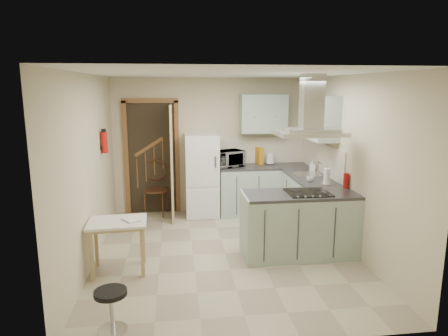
{
  "coord_description": "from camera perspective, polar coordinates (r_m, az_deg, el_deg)",
  "views": [
    {
      "loc": [
        -0.68,
        -5.3,
        2.32
      ],
      "look_at": [
        0.04,
        0.45,
        1.15
      ],
      "focal_mm": 32.0,
      "sensor_mm": 36.0,
      "label": 1
    }
  ],
  "objects": [
    {
      "name": "sink",
      "position": [
        6.77,
        11.83,
        -0.9
      ],
      "size": [
        0.45,
        0.4,
        0.01
      ],
      "primitive_type": "cube",
      "color": "silver",
      "rests_on": "counter_right"
    },
    {
      "name": "cup",
      "position": [
        6.26,
        12.21,
        -1.56
      ],
      "size": [
        0.12,
        0.12,
        0.08
      ],
      "primitive_type": "imported",
      "rotation": [
        0.0,
        0.0,
        -0.13
      ],
      "color": "silver",
      "rests_on": "counter_right"
    },
    {
      "name": "left_wall",
      "position": [
        5.52,
        -18.7,
        -0.37
      ],
      "size": [
        0.0,
        4.2,
        4.2
      ],
      "primitive_type": "plane",
      "rotation": [
        1.57,
        0.0,
        1.57
      ],
      "color": "beige",
      "rests_on": "floor"
    },
    {
      "name": "wall_cabinet_right",
      "position": [
        6.58,
        13.48,
        7.02
      ],
      "size": [
        0.35,
        0.9,
        0.7
      ],
      "primitive_type": "cube",
      "color": "#9EB2A0",
      "rests_on": "right_wall"
    },
    {
      "name": "soap_bottle",
      "position": [
        7.03,
        12.51,
        0.35
      ],
      "size": [
        0.11,
        0.11,
        0.21
      ],
      "primitive_type": "imported",
      "rotation": [
        0.0,
        0.0,
        -0.24
      ],
      "color": "#9EA0AA",
      "rests_on": "counter_right"
    },
    {
      "name": "stool",
      "position": [
        4.23,
        -15.77,
        -19.0
      ],
      "size": [
        0.37,
        0.37,
        0.42
      ],
      "primitive_type": "cylinder",
      "rotation": [
        0.0,
        0.0,
        0.18
      ],
      "color": "black",
      "rests_on": "floor"
    },
    {
      "name": "microwave",
      "position": [
        7.26,
        0.59,
        1.34
      ],
      "size": [
        0.64,
        0.55,
        0.3
      ],
      "primitive_type": "imported",
      "rotation": [
        0.0,
        0.0,
        0.42
      ],
      "color": "black",
      "rests_on": "counter_back"
    },
    {
      "name": "right_wall",
      "position": [
        5.95,
        17.64,
        0.51
      ],
      "size": [
        0.0,
        4.2,
        4.2
      ],
      "primitive_type": "plane",
      "rotation": [
        1.57,
        0.0,
        -1.57
      ],
      "color": "beige",
      "rests_on": "floor"
    },
    {
      "name": "fridge",
      "position": [
        7.29,
        -3.19,
        -1.04
      ],
      "size": [
        0.6,
        0.6,
        1.5
      ],
      "primitive_type": "cube",
      "color": "white",
      "rests_on": "floor"
    },
    {
      "name": "peninsula",
      "position": [
        5.71,
        10.75,
        -7.91
      ],
      "size": [
        1.55,
        0.65,
        0.9
      ],
      "primitive_type": "cube",
      "color": "#9EB2A0",
      "rests_on": "floor"
    },
    {
      "name": "floor",
      "position": [
        5.82,
        0.16,
        -12.06
      ],
      "size": [
        4.2,
        4.2,
        0.0
      ],
      "primitive_type": "plane",
      "color": "tan",
      "rests_on": "ground"
    },
    {
      "name": "splashback",
      "position": [
        7.66,
        5.33,
        2.59
      ],
      "size": [
        1.68,
        0.02,
        0.5
      ],
      "primitive_type": "cube",
      "color": "beige",
      "rests_on": "counter_back"
    },
    {
      "name": "counter_right",
      "position": [
        7.04,
        11.22,
        -4.22
      ],
      "size": [
        0.6,
        1.95,
        0.9
      ],
      "primitive_type": "cube",
      "color": "#9EB2A0",
      "rests_on": "floor"
    },
    {
      "name": "paper_towel",
      "position": [
        6.13,
        14.5,
        -1.13
      ],
      "size": [
        0.13,
        0.13,
        0.25
      ],
      "primitive_type": "cylinder",
      "rotation": [
        0.0,
        0.0,
        0.33
      ],
      "color": "white",
      "rests_on": "counter_right"
    },
    {
      "name": "doorway",
      "position": [
        7.49,
        -10.25,
        1.48
      ],
      "size": [
        1.1,
        0.12,
        2.1
      ],
      "primitive_type": "cube",
      "color": "brown",
      "rests_on": "floor"
    },
    {
      "name": "drop_leaf_table",
      "position": [
        5.34,
        -14.83,
        -10.76
      ],
      "size": [
        0.75,
        0.58,
        0.68
      ],
      "primitive_type": "cube",
      "rotation": [
        0.0,
        0.0,
        0.05
      ],
      "color": "tan",
      "rests_on": "floor"
    },
    {
      "name": "bentwood_chair",
      "position": [
        7.44,
        -9.72,
        -3.19
      ],
      "size": [
        0.49,
        0.49,
        0.93
      ],
      "primitive_type": "cube",
      "rotation": [
        0.0,
        0.0,
        -0.23
      ],
      "color": "#4A2118",
      "rests_on": "floor"
    },
    {
      "name": "kettle",
      "position": [
        7.54,
        6.63,
        1.37
      ],
      "size": [
        0.2,
        0.2,
        0.23
      ],
      "primitive_type": "cylinder",
      "rotation": [
        0.0,
        0.0,
        -0.38
      ],
      "color": "white",
      "rests_on": "counter_back"
    },
    {
      "name": "counter_back",
      "position": [
        7.46,
        3.45,
        -3.11
      ],
      "size": [
        1.08,
        0.6,
        0.9
      ],
      "primitive_type": "cube",
      "color": "#9EB2A0",
      "rests_on": "floor"
    },
    {
      "name": "ceiling",
      "position": [
        5.34,
        0.17,
        13.35
      ],
      "size": [
        4.2,
        4.2,
        0.0
      ],
      "primitive_type": "plane",
      "rotation": [
        3.14,
        0.0,
        0.0
      ],
      "color": "silver",
      "rests_on": "back_wall"
    },
    {
      "name": "book",
      "position": [
        5.15,
        -13.96,
        -6.92
      ],
      "size": [
        0.27,
        0.29,
        0.1
      ],
      "primitive_type": "imported",
      "rotation": [
        0.0,
        0.0,
        0.6
      ],
      "color": "#A93843",
      "rests_on": "drop_leaf_table"
    },
    {
      "name": "red_bottle",
      "position": [
        5.98,
        17.03,
        -1.75
      ],
      "size": [
        0.1,
        0.1,
        0.22
      ],
      "primitive_type": "cylinder",
      "rotation": [
        0.0,
        0.0,
        -0.3
      ],
      "color": "#B1100F",
      "rests_on": "peninsula"
    },
    {
      "name": "wall_cabinet_back",
      "position": [
        7.42,
        5.62,
        7.74
      ],
      "size": [
        0.85,
        0.35,
        0.7
      ],
      "primitive_type": "cube",
      "color": "#9EB2A0",
      "rests_on": "back_wall"
    },
    {
      "name": "fire_extinguisher",
      "position": [
        6.34,
        -16.73,
        3.51
      ],
      "size": [
        0.1,
        0.1,
        0.32
      ],
      "primitive_type": "cylinder",
      "color": "#B2140F",
      "rests_on": "left_wall"
    },
    {
      "name": "cereal_box",
      "position": [
        7.56,
        5.07,
        1.76
      ],
      "size": [
        0.13,
        0.22,
        0.31
      ],
      "primitive_type": "cube",
      "rotation": [
        0.0,
        0.0,
        0.24
      ],
      "color": "orange",
      "rests_on": "counter_back"
    },
    {
      "name": "extractor_hood",
      "position": [
        5.46,
        12.25,
        4.85
      ],
      "size": [
        0.9,
        0.55,
        0.1
      ],
      "primitive_type": "cube",
      "color": "silver",
      "rests_on": "ceiling"
    },
    {
      "name": "back_wall",
      "position": [
        7.51,
        -1.87,
        3.22
      ],
      "size": [
        3.6,
        0.0,
        3.6
      ],
      "primitive_type": "plane",
      "rotation": [
        1.57,
        0.0,
        0.0
      ],
      "color": "beige",
      "rests_on": "floor"
    },
    {
      "name": "hob",
      "position": [
        5.61,
        11.9,
        -3.44
      ],
      "size": [
        0.58,
        0.5,
        0.01
      ],
      "primitive_type": "cube",
      "color": "black",
      "rests_on": "peninsula"
    }
  ]
}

